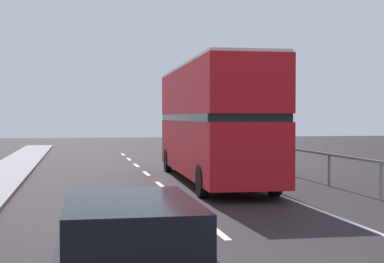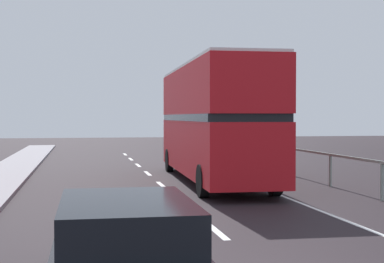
{
  "view_description": "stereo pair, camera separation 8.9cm",
  "coord_description": "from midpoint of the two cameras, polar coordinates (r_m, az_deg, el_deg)",
  "views": [
    {
      "loc": [
        -2.9,
        -7.96,
        2.42
      ],
      "look_at": [
        0.01,
        6.68,
        2.04
      ],
      "focal_mm": 54.18,
      "sensor_mm": 36.0,
      "label": 1
    },
    {
      "loc": [
        -2.82,
        -7.98,
        2.42
      ],
      "look_at": [
        0.01,
        6.68,
        2.04
      ],
      "focal_mm": 54.18,
      "sensor_mm": 36.0,
      "label": 2
    }
  ],
  "objects": [
    {
      "name": "lane_paint_markings",
      "position": [
        17.51,
        5.02,
        -6.49
      ],
      "size": [
        3.38,
        46.0,
        0.01
      ],
      "color": "silver",
      "rests_on": "ground"
    },
    {
      "name": "double_decker_bus_red",
      "position": [
        21.51,
        1.87,
        1.17
      ],
      "size": [
        2.8,
        11.41,
        4.32
      ],
      "rotation": [
        0.0,
        0.0,
        -0.03
      ],
      "color": "red",
      "rests_on": "ground"
    },
    {
      "name": "bridge_side_railing",
      "position": [
        19.06,
        15.43,
        -3.1
      ],
      "size": [
        0.1,
        42.0,
        1.15
      ],
      "color": "gray",
      "rests_on": "ground"
    },
    {
      "name": "hatchback_car_near",
      "position": [
        7.39,
        -6.55,
        -12.21
      ],
      "size": [
        1.86,
        4.56,
        1.42
      ],
      "rotation": [
        0.0,
        0.0,
        -0.01
      ],
      "color": "black",
      "rests_on": "ground"
    }
  ]
}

